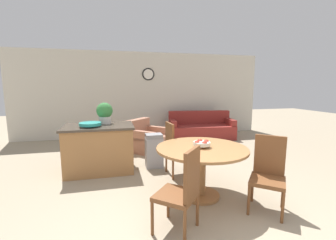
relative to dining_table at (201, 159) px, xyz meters
The scene contains 13 objects.
ground_plane 1.13m from the dining_table, 104.81° to the right, with size 24.00×24.00×0.00m, color gray.
wall_back 4.46m from the dining_table, 93.23° to the left, with size 8.00×0.09×2.70m.
dining_table is the anchor object (origin of this frame).
dining_chair_near_left 0.90m from the dining_table, 125.05° to the right, with size 0.59×0.59×0.98m.
dining_chair_near_right 0.90m from the dining_table, 35.05° to the right, with size 0.59×0.59×0.98m.
dining_chair_far_side 0.90m from the dining_table, 99.95° to the left, with size 0.45×0.45×0.98m.
fruit_bowl 0.23m from the dining_table, 42.20° to the left, with size 0.25×0.25×0.11m.
kitchen_island 2.09m from the dining_table, 136.35° to the left, with size 1.28×0.87×0.89m.
teal_bowl 2.14m from the dining_table, 141.42° to the left, with size 0.39×0.39×0.08m.
potted_plant 2.21m from the dining_table, 130.56° to the left, with size 0.31×0.31×0.41m.
trash_bin 1.48m from the dining_table, 108.32° to the left, with size 0.34×0.27×0.68m.
couch 3.87m from the dining_table, 68.26° to the left, with size 2.07×1.09×0.83m.
armchair 2.63m from the dining_table, 99.36° to the left, with size 1.19×1.19×0.79m.
Camera 1 is at (-0.96, -2.00, 1.62)m, focal length 24.00 mm.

